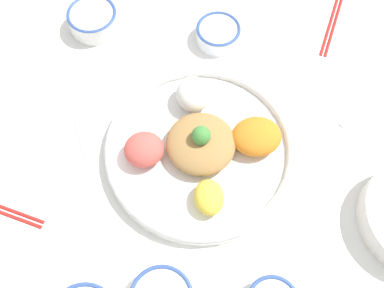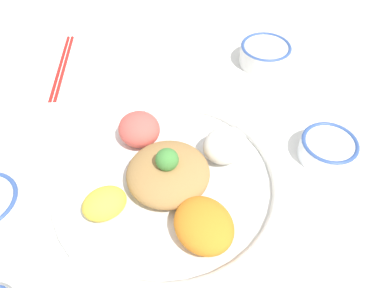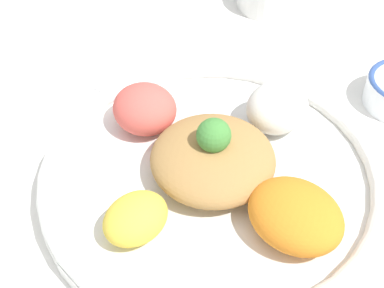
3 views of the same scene
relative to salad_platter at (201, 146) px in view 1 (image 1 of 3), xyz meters
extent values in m
plane|color=white|center=(0.00, -0.02, -0.02)|extent=(2.40, 2.40, 0.00)
cylinder|color=white|center=(0.00, 0.00, -0.01)|extent=(0.38, 0.38, 0.02)
torus|color=white|center=(0.00, 0.00, 0.00)|extent=(0.38, 0.38, 0.02)
ellipsoid|color=white|center=(-0.09, 0.06, 0.02)|extent=(0.10, 0.10, 0.06)
ellipsoid|color=#E55B51|center=(-0.07, -0.09, 0.02)|extent=(0.10, 0.10, 0.05)
ellipsoid|color=yellow|center=(0.09, -0.07, 0.02)|extent=(0.09, 0.09, 0.04)
ellipsoid|color=orange|center=(0.07, 0.08, 0.02)|extent=(0.12, 0.13, 0.05)
ellipsoid|color=#AD7F47|center=(0.00, 0.00, 0.02)|extent=(0.13, 0.13, 0.05)
sphere|color=#478E3D|center=(0.00, 0.00, 0.05)|extent=(0.04, 0.04, 0.04)
cylinder|color=white|center=(-0.17, 0.23, -0.01)|extent=(0.10, 0.10, 0.04)
torus|color=#38569E|center=(-0.17, 0.23, 0.01)|extent=(0.10, 0.10, 0.01)
cylinder|color=#5B3319|center=(-0.17, 0.23, 0.01)|extent=(0.08, 0.08, 0.00)
cylinder|color=white|center=(-0.40, 0.05, 0.00)|extent=(0.11, 0.11, 0.04)
torus|color=#38569E|center=(-0.40, 0.05, 0.02)|extent=(0.11, 0.11, 0.01)
cylinder|color=white|center=(-0.40, 0.05, 0.02)|extent=(0.09, 0.09, 0.00)
cylinder|color=red|center=(-0.02, 0.46, -0.02)|extent=(0.10, 0.20, 0.01)
cylinder|color=red|center=(-0.02, 0.46, -0.02)|extent=(0.10, 0.20, 0.01)
cube|color=silver|center=(-0.19, -0.15, -0.02)|extent=(0.09, 0.05, 0.01)
ellipsoid|color=silver|center=(-0.24, -0.13, -0.02)|extent=(0.05, 0.05, 0.01)
cube|color=silver|center=(0.16, 0.29, -0.02)|extent=(0.02, 0.08, 0.01)
ellipsoid|color=silver|center=(0.15, 0.34, -0.02)|extent=(0.04, 0.04, 0.01)
camera|label=1|loc=(0.25, -0.28, 0.79)|focal=42.00mm
camera|label=2|loc=(0.32, 0.17, 0.50)|focal=35.00mm
camera|label=3|loc=(0.39, 0.03, 0.43)|focal=50.00mm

